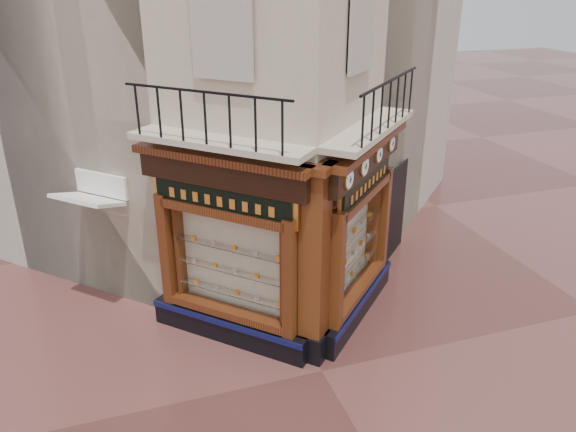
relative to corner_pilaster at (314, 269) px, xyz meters
name	(u,v)px	position (x,y,z in m)	size (l,w,h in m)	color
ground	(322,371)	(0.00, -0.50, -1.95)	(80.00, 80.00, 0.00)	#4F2824
main_building	(235,15)	(0.00, 5.66, 4.05)	(8.00, 8.00, 12.00)	#B8AA90
neighbour_left	(126,31)	(-2.47, 8.13, 3.55)	(8.00, 8.00, 11.00)	#BCB2A4
neighbour_right	(297,26)	(2.47, 8.13, 3.55)	(8.00, 8.00, 11.00)	#BCB2A4
shopfront_left	(227,253)	(-1.41, 1.07, 0.03)	(2.86, 2.86, 3.98)	black
shopfront_right	(360,234)	(1.41, 1.07, 0.03)	(2.86, 2.86, 3.98)	black
corner_pilaster	(314,269)	(0.00, 0.00, 0.00)	(0.85, 0.85, 3.98)	black
balcony	(298,135)	(0.00, 0.99, 2.27)	(5.94, 2.97, 1.03)	#B8AA90
clock_a	(349,179)	(0.61, 0.01, 1.67)	(0.30, 0.30, 0.38)	gold
clock_b	(364,166)	(1.18, 0.58, 1.67)	(0.31, 0.31, 0.39)	gold
clock_c	(379,154)	(1.79, 1.18, 1.67)	(0.28, 0.28, 0.35)	gold
clock_d	(391,144)	(2.39, 1.79, 1.67)	(0.28, 0.28, 0.35)	gold
awning	(103,306)	(-3.88, 3.17, -1.95)	(1.39, 0.83, 0.08)	white
signboard_left	(222,200)	(-1.46, 1.01, 1.15)	(2.25, 2.25, 0.60)	#ECAC45
signboard_right	(366,183)	(1.46, 1.01, 1.15)	(2.03, 2.03, 0.54)	#ECAC45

